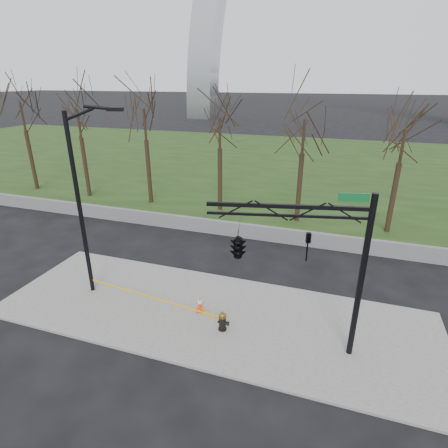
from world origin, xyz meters
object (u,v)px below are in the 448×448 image
(traffic_cone, at_px, (200,305))
(street_light, at_px, (83,194))
(fire_hydrant, at_px, (223,321))
(traffic_signal_mast, at_px, (262,245))

(traffic_cone, bearing_deg, street_light, -179.93)
(street_light, bearing_deg, fire_hydrant, -20.63)
(fire_hydrant, bearing_deg, street_light, 175.49)
(fire_hydrant, height_order, traffic_cone, fire_hydrant)
(traffic_cone, height_order, street_light, street_light)
(fire_hydrant, relative_size, street_light, 0.10)
(fire_hydrant, bearing_deg, traffic_cone, 149.87)
(traffic_cone, bearing_deg, fire_hydrant, -33.04)
(traffic_cone, bearing_deg, traffic_signal_mast, -25.15)
(street_light, relative_size, traffic_signal_mast, 1.37)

